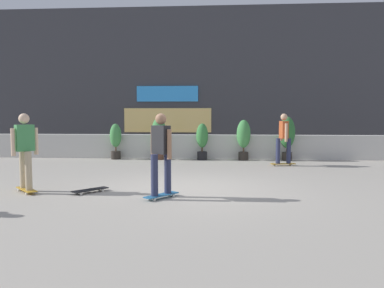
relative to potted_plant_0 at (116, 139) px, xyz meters
The scene contains 12 objects.
ground_plane 6.42m from the potted_plant_0, 60.51° to the right, with size 48.00×48.00×0.00m, color #A8A093.
planter_wall 3.18m from the potted_plant_0, ahead, with size 18.00×0.40×0.90m, color beige.
building_backdrop 5.99m from the potted_plant_0, 54.82° to the left, with size 20.00×2.08×6.50m.
potted_plant_0 is the anchor object (origin of this frame).
potted_plant_1 1.63m from the potted_plant_0, ahead, with size 0.54×0.54×1.55m.
potted_plant_2 3.23m from the potted_plant_0, ahead, with size 0.44×0.44×1.34m.
potted_plant_3 4.74m from the potted_plant_0, ahead, with size 0.50×0.50×1.47m.
potted_plant_4 6.30m from the potted_plant_0, ahead, with size 0.56×0.56×1.59m.
skater_by_wall_left 7.05m from the potted_plant_0, 67.53° to the right, with size 0.65×0.75×1.70m.
skater_far_right 6.11m from the potted_plant_0, 13.79° to the right, with size 0.82×0.55×1.70m.
skater_foreground 6.15m from the potted_plant_0, 92.72° to the right, with size 0.71×0.71×1.70m.
skateboard_near_camera 6.22m from the potted_plant_0, 79.85° to the right, with size 0.68×0.73×0.08m.
Camera 1 is at (0.70, -8.48, 1.68)m, focal length 35.91 mm.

